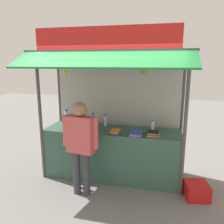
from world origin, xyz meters
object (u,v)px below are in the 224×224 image
Objects in this scene: water_bottle_far_left at (66,117)px; magazine_stack_rear_center at (153,133)px; water_bottle_back_left at (152,126)px; magazine_stack_mid_left at (84,128)px; magazine_stack_back_right at (115,132)px; plastic_crate at (197,191)px; water_bottle_right at (93,121)px; magazine_stack_center at (136,133)px; banana_bunch_inner_left at (144,70)px; water_bottle_front_right at (105,121)px; vendor_person at (81,141)px.

magazine_stack_rear_center is (1.82, -0.34, -0.11)m from water_bottle_far_left.
water_bottle_back_left is 1.29m from magazine_stack_mid_left.
magazine_stack_back_right is 1.71m from plastic_crate.
water_bottle_right is 0.96× the size of magazine_stack_back_right.
magazine_stack_center is (-0.31, -0.07, -0.00)m from magazine_stack_rear_center.
banana_bunch_inner_left is 2.20m from plastic_crate.
banana_bunch_inner_left reaches higher than water_bottle_front_right.
water_bottle_back_left is 0.71m from magazine_stack_back_right.
magazine_stack_rear_center and magazine_stack_center have the same top height.
banana_bunch_inner_left is at bearing -155.99° from vendor_person.
magazine_stack_mid_left is 0.76× the size of plastic_crate.
water_bottle_far_left reaches higher than water_bottle_front_right.
banana_bunch_inner_left reaches higher than magazine_stack_back_right.
water_bottle_back_left is 0.60× the size of plastic_crate.
water_bottle_right is at bearing 155.28° from magazine_stack_back_right.
banana_bunch_inner_left reaches higher than magazine_stack_center.
water_bottle_right is 1.16m from water_bottle_back_left.
water_bottle_right is at bearing 170.33° from magazine_stack_rear_center.
plastic_crate is at bearing -13.07° from water_bottle_right.
magazine_stack_mid_left is (-0.11, -0.21, -0.10)m from water_bottle_right.
magazine_stack_center is 0.99m from vendor_person.
water_bottle_right is at bearing -179.60° from water_bottle_back_left.
water_bottle_far_left is 1.30× the size of water_bottle_front_right.
magazine_stack_center reaches higher than magazine_stack_back_right.
plastic_crate is (0.93, 0.07, -1.99)m from banana_bunch_inner_left.
banana_bunch_inner_left reaches higher than water_bottle_right.
magazine_stack_back_right is at bearing -24.72° from water_bottle_right.
water_bottle_right reaches higher than water_bottle_back_left.
water_bottle_back_left is at bearing 9.89° from magazine_stack_mid_left.
magazine_stack_rear_center is 1.30m from magazine_stack_mid_left.
plastic_crate is at bearing -12.90° from water_bottle_far_left.
banana_bunch_inner_left reaches higher than water_bottle_back_left.
banana_bunch_inner_left is (-0.17, -0.32, 1.13)m from magazine_stack_rear_center.
magazine_stack_mid_left is at bearing 164.79° from banana_bunch_inner_left.
magazine_stack_mid_left is at bearing 178.55° from magazine_stack_back_right.
water_bottle_front_right is at bearing 37.31° from water_bottle_right.
magazine_stack_center is 1.15× the size of magazine_stack_mid_left.
water_bottle_right is 2.23m from plastic_crate.
magazine_stack_mid_left is (-0.99, 0.06, 0.00)m from magazine_stack_center.
water_bottle_right is 0.80m from vendor_person.
magazine_stack_center is at bearing -32.10° from water_bottle_front_right.
magazine_stack_mid_left is 0.60m from vendor_person.
magazine_stack_center is 0.39m from magazine_stack_back_right.
water_bottle_back_left is at bearing -4.19° from water_bottle_far_left.
magazine_stack_center is at bearing -15.05° from water_bottle_far_left.
water_bottle_back_left is at bearing -8.84° from water_bottle_front_right.
water_bottle_back_left is at bearing 45.14° from magazine_stack_center.
magazine_stack_mid_left is at bearing -66.93° from vendor_person.
magazine_stack_back_right is 1.08× the size of magazine_stack_mid_left.
water_bottle_front_right is 1.49m from banana_bunch_inner_left.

